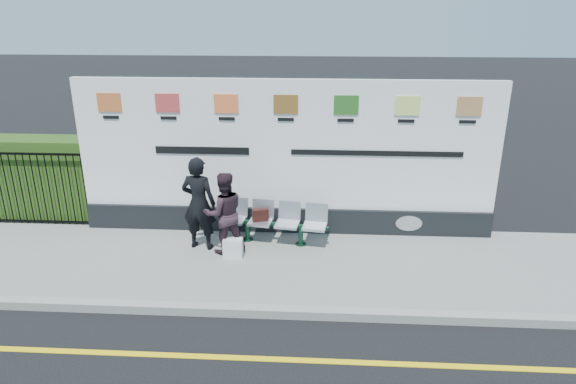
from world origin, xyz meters
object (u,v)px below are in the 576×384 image
Objects in this scene: woman_left at (199,203)px; woman_right at (224,213)px; billboard at (286,168)px; bench at (274,232)px.

woman_right is at bearing 173.45° from woman_left.
billboard is 1.56m from woman_right.
bench is at bearing -157.59° from woman_left.
woman_left is at bearing -150.49° from billboard.
woman_left reaches higher than woman_right.
bench is 1.13× the size of woman_left.
bench is at bearing -175.52° from woman_right.
billboard is 1.25m from bench.
woman_right is at bearing -135.98° from billboard.
woman_left is at bearing -39.30° from woman_right.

